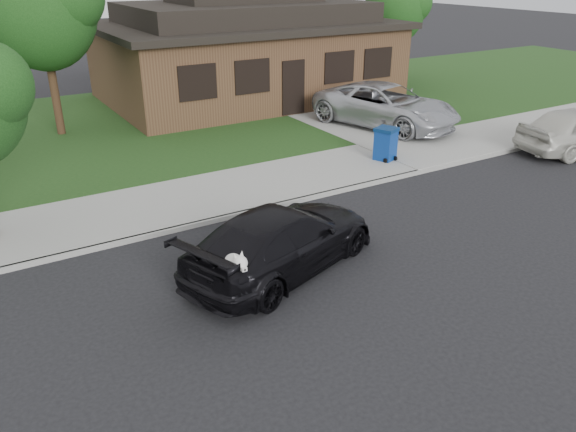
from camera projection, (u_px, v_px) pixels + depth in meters
ground at (401, 253)px, 12.12m from camera, size 120.00×120.00×0.00m
sidewalk at (283, 180)px, 16.00m from camera, size 60.00×3.00×0.12m
curb at (312, 197)px, 14.82m from camera, size 60.00×0.12×0.12m
lawn at (181, 119)px, 22.24m from camera, size 60.00×13.00×0.13m
driveway at (348, 115)px, 22.71m from camera, size 4.50×13.00×0.14m
sedan at (282, 240)px, 11.20m from camera, size 4.97×3.31×1.34m
minivan at (386, 106)px, 20.67m from camera, size 3.95×6.01×1.54m
recycling_bin at (386, 143)px, 17.29m from camera, size 0.79×0.79×1.01m
house at (246, 51)px, 24.82m from camera, size 12.60×8.60×4.65m
tree_0 at (46, 4)px, 18.29m from camera, size 3.78×3.60×6.34m
tree_1 at (398, 7)px, 27.52m from camera, size 3.15×3.00×5.25m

